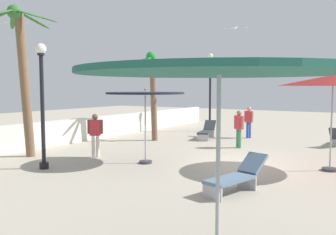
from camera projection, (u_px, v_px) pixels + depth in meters
The scene contains 16 objects.
ground_plane at pixel (242, 164), 11.99m from camera, with size 56.00×56.00×0.00m, color #B2A893.
boundary_wall at pixel (67, 132), 16.26m from camera, with size 25.20×0.30×1.07m, color silver.
patio_umbrella_0 at pixel (145, 96), 11.88m from camera, with size 2.55×2.55×2.48m.
patio_umbrella_1 at pixel (219, 79), 4.08m from camera, with size 3.19×3.19×2.84m.
patio_umbrella_2 at pixel (333, 81), 10.75m from camera, with size 3.15×3.15×2.93m.
palm_tree_0 at pixel (153, 84), 16.91m from camera, with size 2.01×2.03×4.15m.
palm_tree_1 at pixel (22, 63), 12.78m from camera, with size 2.92×2.98×5.34m.
lamp_post_1 at pixel (42, 97), 11.08m from camera, with size 0.33×0.33×3.82m.
lamp_post_2 at pixel (210, 90), 20.74m from camera, with size 0.29×0.29×4.43m.
lounge_chair_0 at pixel (237, 176), 8.73m from camera, with size 1.96×1.03×0.84m.
lounge_chair_2 at pixel (207, 131), 17.83m from camera, with size 1.96×0.97×0.84m.
guest_0 at pixel (239, 125), 15.06m from camera, with size 0.40×0.48×1.55m.
guest_1 at pixel (95, 131), 13.04m from camera, with size 0.39×0.49×1.56m.
guest_2 at pixel (249, 119), 18.01m from camera, with size 0.35×0.53×1.55m.
seagull_0 at pixel (234, 27), 17.20m from camera, with size 0.45×1.38×0.18m.
seagull_2 at pixel (13, 23), 14.46m from camera, with size 0.91×0.91×0.14m.
Camera 1 is at (-11.32, -4.20, 2.50)m, focal length 39.00 mm.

